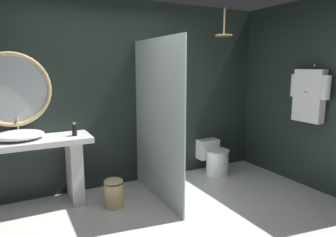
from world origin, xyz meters
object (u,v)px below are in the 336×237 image
(soap_dispenser, at_px, (74,130))
(round_wall_mirror, at_px, (12,90))
(vessel_sink, at_px, (19,135))
(toilet, at_px, (214,158))
(waste_bin, at_px, (114,192))
(rain_shower_head, at_px, (224,33))
(hanging_bathrobe, at_px, (309,94))

(soap_dispenser, xyz_separation_m, round_wall_mirror, (-0.64, 0.29, 0.49))
(vessel_sink, bearing_deg, soap_dispenser, -7.76)
(vessel_sink, bearing_deg, toilet, -0.75)
(waste_bin, bearing_deg, toilet, 12.66)
(vessel_sink, xyz_separation_m, round_wall_mirror, (-0.03, 0.21, 0.51))
(rain_shower_head, relative_size, toilet, 0.69)
(round_wall_mirror, xyz_separation_m, toilet, (2.79, -0.24, -1.17))
(vessel_sink, height_order, rain_shower_head, rain_shower_head)
(hanging_bathrobe, xyz_separation_m, waste_bin, (-2.56, 0.64, -1.14))
(vessel_sink, distance_m, soap_dispenser, 0.61)
(waste_bin, bearing_deg, round_wall_mirror, 147.37)
(hanging_bathrobe, bearing_deg, rain_shower_head, 136.82)
(soap_dispenser, relative_size, toilet, 0.29)
(rain_shower_head, distance_m, toilet, 1.92)
(toilet, bearing_deg, rain_shower_head, -107.67)
(vessel_sink, distance_m, toilet, 2.84)
(hanging_bathrobe, bearing_deg, toilet, 126.40)
(vessel_sink, relative_size, rain_shower_head, 1.43)
(vessel_sink, relative_size, soap_dispenser, 3.38)
(round_wall_mirror, relative_size, toilet, 1.59)
(vessel_sink, xyz_separation_m, rain_shower_head, (2.68, -0.28, 1.24))
(vessel_sink, height_order, waste_bin, vessel_sink)
(vessel_sink, bearing_deg, hanging_bathrobe, -17.01)
(rain_shower_head, xyz_separation_m, waste_bin, (-1.71, -0.15, -1.97))
(soap_dispenser, bearing_deg, toilet, 1.25)
(round_wall_mirror, distance_m, waste_bin, 1.72)
(toilet, bearing_deg, hanging_bathrobe, -53.60)
(rain_shower_head, relative_size, waste_bin, 1.07)
(soap_dispenser, bearing_deg, waste_bin, -44.35)
(soap_dispenser, distance_m, rain_shower_head, 2.42)
(rain_shower_head, height_order, toilet, rain_shower_head)
(round_wall_mirror, bearing_deg, vessel_sink, -80.87)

